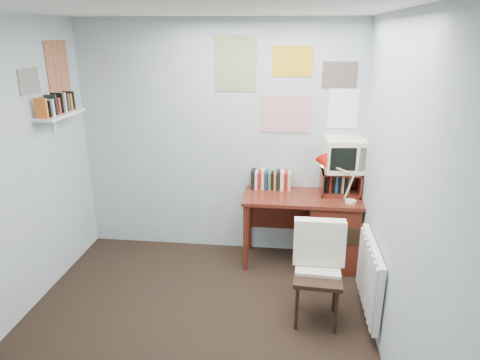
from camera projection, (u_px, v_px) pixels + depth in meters
The scene contains 14 objects.
ground at pixel (186, 349), 3.34m from camera, with size 3.50×3.50×0.00m, color black.
back_wall at pixel (219, 141), 4.58m from camera, with size 3.00×0.02×2.50m, color #ABBDC3.
right_wall at pixel (404, 211), 2.77m from camera, with size 0.02×3.50×2.50m, color #ABBDC3.
ceiling at pixel (168, 5), 2.53m from camera, with size 3.00×3.50×0.02m, color white.
desk at pixel (326, 228), 4.47m from camera, with size 1.20×0.55×0.76m.
desk_chair at pixel (318, 277), 3.55m from camera, with size 0.43×0.41×0.84m, color black.
desk_lamp at pixel (352, 184), 4.14m from camera, with size 0.28×0.24×0.40m, color red.
tv_riser at pixel (340, 182), 4.41m from camera, with size 0.40×0.30×0.25m, color maroon.
crt_tv at pixel (344, 153), 4.33m from camera, with size 0.38×0.35×0.36m, color #F0E5C9.
book_row at pixel (279, 179), 4.55m from camera, with size 0.60×0.14×0.22m, color maroon.
radiator at pixel (370, 276), 3.56m from camera, with size 0.09×0.80×0.60m, color white.
wall_shelf at pixel (60, 115), 4.00m from camera, with size 0.20×0.62×0.24m, color white.
posters_back at pixel (287, 85), 4.30m from camera, with size 1.20×0.01×0.90m, color white.
posters_left at pixel (44, 73), 3.89m from camera, with size 0.01×0.70×0.60m, color white.
Camera 1 is at (0.74, -2.66, 2.34)m, focal length 32.00 mm.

